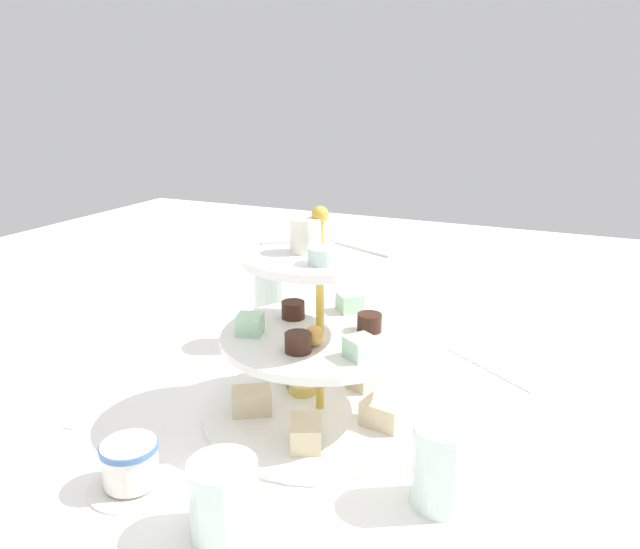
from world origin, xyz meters
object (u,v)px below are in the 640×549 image
(teacup_with_saucer, at_px, (131,466))
(water_glass_mid_back, at_px, (442,465))
(water_glass_short_left, at_px, (224,499))
(butter_knife_right, at_px, (113,396))
(tiered_serving_stand, at_px, (320,355))
(butter_knife_left, at_px, (489,368))
(water_glass_tall_right, at_px, (275,305))

(teacup_with_saucer, height_order, water_glass_mid_back, water_glass_mid_back)
(water_glass_short_left, height_order, teacup_with_saucer, water_glass_short_left)
(water_glass_short_left, distance_m, butter_knife_right, 0.32)
(tiered_serving_stand, height_order, teacup_with_saucer, tiered_serving_stand)
(butter_knife_left, relative_size, water_glass_mid_back, 1.97)
(tiered_serving_stand, xyz_separation_m, water_glass_short_left, (-0.01, 0.23, -0.04))
(tiered_serving_stand, distance_m, butter_knife_left, 0.29)
(tiered_serving_stand, bearing_deg, teacup_with_saucer, 60.86)
(water_glass_short_left, relative_size, water_glass_mid_back, 0.87)
(water_glass_short_left, distance_m, water_glass_mid_back, 0.21)
(teacup_with_saucer, height_order, butter_knife_right, teacup_with_saucer)
(water_glass_short_left, height_order, butter_knife_right, water_glass_short_left)
(tiered_serving_stand, height_order, water_glass_short_left, tiered_serving_stand)
(tiered_serving_stand, xyz_separation_m, water_glass_mid_back, (-0.18, 0.11, -0.04))
(teacup_with_saucer, xyz_separation_m, butter_knife_right, (0.15, -0.14, -0.02))
(water_glass_mid_back, bearing_deg, water_glass_short_left, 35.95)
(water_glass_short_left, relative_size, butter_knife_right, 0.44)
(butter_knife_right, bearing_deg, butter_knife_left, 119.49)
(water_glass_short_left, bearing_deg, butter_knife_left, -110.30)
(water_glass_tall_right, xyz_separation_m, water_glass_short_left, (-0.16, 0.40, -0.03))
(teacup_with_saucer, relative_size, water_glass_mid_back, 1.05)
(tiered_serving_stand, distance_m, teacup_with_saucer, 0.25)
(teacup_with_saucer, xyz_separation_m, water_glass_mid_back, (-0.30, -0.10, 0.02))
(water_glass_tall_right, xyz_separation_m, butter_knife_right, (0.12, 0.24, -0.07))
(butter_knife_left, height_order, butter_knife_right, same)
(butter_knife_left, bearing_deg, water_glass_tall_right, 44.44)
(teacup_with_saucer, distance_m, water_glass_mid_back, 0.31)
(water_glass_tall_right, distance_m, water_glass_mid_back, 0.43)
(water_glass_short_left, bearing_deg, butter_knife_right, -29.59)
(butter_knife_left, bearing_deg, teacup_with_saucer, 91.89)
(tiered_serving_stand, xyz_separation_m, butter_knife_left, (-0.17, -0.22, -0.08))
(water_glass_tall_right, bearing_deg, teacup_with_saucer, 95.34)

